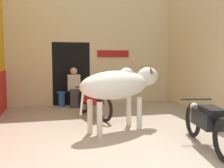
% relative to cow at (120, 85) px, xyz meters
% --- Properties ---
extents(ground_plane, '(30.00, 30.00, 0.00)m').
position_rel_cow_xyz_m(ground_plane, '(-0.00, -1.75, -0.96)').
color(ground_plane, tan).
extents(wall_back_with_doorway, '(5.40, 0.93, 4.12)m').
position_rel_cow_xyz_m(wall_back_with_doorway, '(-0.21, 3.51, 0.78)').
color(wall_back_with_doorway, beige).
rests_on(wall_back_with_doorway, ground_plane).
extents(wall_right_with_door, '(0.22, 5.03, 4.12)m').
position_rel_cow_xyz_m(wall_right_with_door, '(2.79, 0.72, 1.07)').
color(wall_right_with_door, beige).
rests_on(wall_right_with_door, ground_plane).
extents(cow, '(2.07, 1.25, 1.36)m').
position_rel_cow_xyz_m(cow, '(0.00, 0.00, 0.00)').
color(cow, silver).
rests_on(cow, ground_plane).
extents(motorcycle_near, '(0.59, 1.87, 0.77)m').
position_rel_cow_xyz_m(motorcycle_near, '(1.12, -1.41, -0.53)').
color(motorcycle_near, black).
rests_on(motorcycle_near, ground_plane).
extents(motorcycle_far, '(0.73, 1.80, 0.76)m').
position_rel_cow_xyz_m(motorcycle_far, '(-0.33, 1.35, -0.53)').
color(motorcycle_far, black).
rests_on(motorcycle_far, ground_plane).
extents(shopkeeper_seated, '(0.38, 0.34, 1.23)m').
position_rel_cow_xyz_m(shopkeeper_seated, '(-0.66, 2.83, -0.31)').
color(shopkeeper_seated, '#3D3842').
rests_on(shopkeeper_seated, ground_plane).
extents(plastic_stool, '(0.29, 0.29, 0.47)m').
position_rel_cow_xyz_m(plastic_stool, '(-1.03, 3.05, -0.71)').
color(plastic_stool, '#2856B2').
rests_on(plastic_stool, ground_plane).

